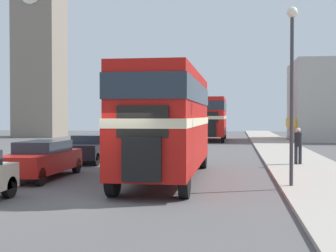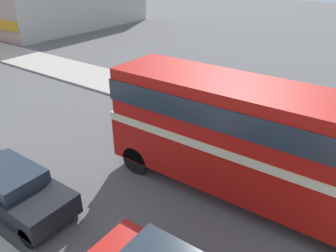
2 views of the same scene
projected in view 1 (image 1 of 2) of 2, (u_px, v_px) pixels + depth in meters
ground_plane at (110, 200)px, 13.43m from camera, size 120.00×120.00×0.00m
double_decker_bus at (168, 116)px, 17.73m from camera, size 2.46×10.08×4.02m
bus_distant at (212, 115)px, 45.67m from camera, size 2.57×9.83×4.12m
car_parked_mid at (42, 159)px, 18.03m from camera, size 1.69×4.63×1.44m
car_parked_far at (92, 148)px, 24.35m from camera, size 1.76×4.47×1.42m
pedestrian_walking at (298, 144)px, 22.19m from camera, size 0.35×0.35×1.73m
street_lamp at (292, 69)px, 15.28m from camera, size 0.36×0.36×5.86m
church_tower at (40, 4)px, 53.48m from camera, size 5.13×5.13×29.84m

